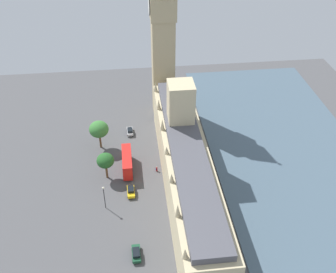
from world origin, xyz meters
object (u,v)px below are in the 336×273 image
Objects in this scene: car_yellow_cab_kerbside at (131,191)px; plane_tree_far_end at (99,129)px; double_decker_bus_near_tower at (127,162)px; car_dark_green_trailing at (136,253)px; parliament_building at (186,165)px; plane_tree_opposite_hall at (105,161)px; street_lamp_corner at (104,194)px; car_silver_by_river_gate at (130,131)px; clock_tower at (163,33)px; pedestrian_leading at (157,169)px.

plane_tree_far_end is at bearing -69.20° from car_yellow_cab_kerbside.
car_dark_green_trailing is at bearing 91.55° from double_decker_bus_near_tower.
parliament_building is 20.80m from plane_tree_opposite_hall.
double_decker_bus_near_tower is at bearing -87.46° from car_yellow_cab_kerbside.
street_lamp_corner is at bearing 13.35° from parliament_building.
car_silver_by_river_gate is 0.60× the size of street_lamp_corner.
clock_tower is 6.79× the size of plane_tree_opposite_hall.
plane_tree_opposite_hall is at bearing -111.57° from car_silver_by_river_gate.
car_yellow_cab_kerbside is 18.98m from car_dark_green_trailing.
street_lamp_corner reaches higher than pedestrian_leading.
parliament_building reaches higher than plane_tree_far_end.
car_dark_green_trailing reaches higher than pedestrian_leading.
clock_tower reaches higher than pedestrian_leading.
car_silver_by_river_gate is 20.61m from plane_tree_opposite_hall.
parliament_building is 17.48m from double_decker_bus_near_tower.
car_yellow_cab_kerbside reaches higher than pedestrian_leading.
car_dark_green_trailing is (-0.98, 28.38, -1.75)m from double_decker_bus_near_tower.
pedestrian_leading is at bearing -138.59° from street_lamp_corner.
parliament_building is at bearing 138.36° from plane_tree_far_end.
parliament_building reaches higher than double_decker_bus_near_tower.
parliament_building is 14.57× the size of car_dark_green_trailing.
pedestrian_leading is 14.11m from plane_tree_opposite_hall.
car_yellow_cab_kerbside is 10.24m from plane_tree_opposite_hall.
plane_tree_opposite_hall is (5.44, 2.61, 3.01)m from double_decker_bus_near_tower.
car_yellow_cab_kerbside is at bearing 131.41° from plane_tree_opposite_hall.
car_dark_green_trailing is 40.18m from plane_tree_far_end.
double_decker_bus_near_tower is at bearing -96.47° from car_silver_by_river_gate.
parliament_building is at bearing -150.35° from pedestrian_leading.
clock_tower is 47.12m from car_yellow_cab_kerbside.
street_lamp_corner is at bearing 32.40° from car_yellow_cab_kerbside.
car_yellow_cab_kerbside is 22.15m from plane_tree_far_end.
car_silver_by_river_gate is at bearing -62.39° from parliament_building.
double_decker_bus_near_tower is 28.45m from car_dark_green_trailing.
clock_tower is at bearing 43.82° from car_silver_by_river_gate.
parliament_building is at bearing -64.49° from car_silver_by_river_gate.
clock_tower is at bearing -114.68° from double_decker_bus_near_tower.
car_dark_green_trailing is (0.27, 44.68, 0.00)m from car_silver_by_river_gate.
car_dark_green_trailing is 0.51× the size of plane_tree_far_end.
car_silver_by_river_gate is at bearing -92.39° from car_yellow_cab_kerbside.
pedestrian_leading is at bearing -133.66° from car_yellow_cab_kerbside.
pedestrian_leading is 20.22m from plane_tree_far_end.
plane_tree_opposite_hall reaches higher than car_silver_by_river_gate.
car_silver_by_river_gate is 19.09m from pedestrian_leading.
double_decker_bus_near_tower reaches higher than car_yellow_cab_kerbside.
car_dark_green_trailing is (13.38, 19.62, -6.53)m from parliament_building.
street_lamp_corner reaches higher than double_decker_bus_near_tower.
car_silver_by_river_gate is at bearing -103.16° from street_lamp_corner.
car_silver_by_river_gate reaches higher than pedestrian_leading.
car_yellow_cab_kerbside is 0.61× the size of street_lamp_corner.
car_silver_by_river_gate is 11.70m from plane_tree_far_end.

